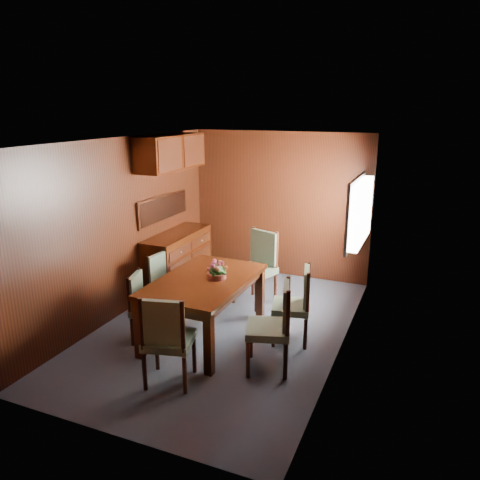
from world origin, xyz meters
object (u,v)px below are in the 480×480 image
at_px(sideboard, 178,261).
at_px(flower_centerpiece, 217,269).
at_px(dining_table, 204,287).
at_px(chair_right_near, 275,322).
at_px(chair_left_near, 144,303).
at_px(chair_head, 167,336).

height_order(sideboard, flower_centerpiece, flower_centerpiece).
relative_size(sideboard, flower_centerpiece, 5.61).
xyz_separation_m(sideboard, dining_table, (1.13, -1.29, 0.21)).
bearing_deg(sideboard, dining_table, -48.87).
relative_size(chair_right_near, flower_centerpiece, 4.04).
relative_size(dining_table, flower_centerpiece, 6.63).
relative_size(dining_table, chair_left_near, 1.91).
bearing_deg(sideboard, flower_centerpiece, -44.08).
xyz_separation_m(chair_left_near, chair_right_near, (1.68, -0.02, 0.08)).
xyz_separation_m(dining_table, flower_centerpiece, (0.14, 0.06, 0.23)).
height_order(dining_table, chair_left_near, chair_left_near).
relative_size(chair_right_near, chair_head, 1.00).
bearing_deg(sideboard, chair_left_near, -73.67).
height_order(dining_table, flower_centerpiece, flower_centerpiece).
relative_size(chair_left_near, chair_right_near, 0.86).
height_order(chair_left_near, chair_right_near, chair_right_near).
xyz_separation_m(sideboard, chair_left_near, (0.48, -1.64, 0.03)).
xyz_separation_m(chair_left_near, flower_centerpiece, (0.78, 0.42, 0.41)).
bearing_deg(flower_centerpiece, chair_head, -90.23).
xyz_separation_m(chair_right_near, flower_centerpiece, (-0.90, 0.44, 0.33)).
xyz_separation_m(chair_right_near, chair_head, (-0.91, -0.73, 0.00)).
height_order(chair_right_near, flower_centerpiece, flower_centerpiece).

